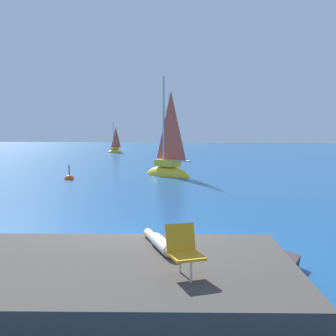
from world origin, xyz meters
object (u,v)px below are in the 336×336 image
(sailboat_near, at_px, (168,170))
(sailboat_far, at_px, (115,151))
(beach_chair, at_px, (184,248))
(person_sunbather, at_px, (160,243))
(marker_buoy, at_px, (69,179))

(sailboat_near, xyz_separation_m, sailboat_far, (-9.03, 25.10, -0.15))
(sailboat_far, bearing_deg, beach_chair, 53.10)
(sailboat_near, height_order, sailboat_far, sailboat_near)
(beach_chair, bearing_deg, person_sunbather, 176.09)
(sailboat_far, height_order, person_sunbather, sailboat_far)
(sailboat_far, relative_size, marker_buoy, 3.67)
(sailboat_near, xyz_separation_m, beach_chair, (2.17, -20.05, 0.77))
(person_sunbather, bearing_deg, marker_buoy, 1.35)
(person_sunbather, distance_m, marker_buoy, 17.66)
(sailboat_far, xyz_separation_m, marker_buoy, (3.44, -27.63, -0.22))
(sailboat_far, relative_size, person_sunbather, 2.49)
(sailboat_far, height_order, marker_buoy, sailboat_far)
(person_sunbather, xyz_separation_m, beach_chair, (0.53, -1.43, 0.33))
(person_sunbather, bearing_deg, sailboat_near, -17.84)
(beach_chair, xyz_separation_m, marker_buoy, (-7.77, 17.52, -1.13))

